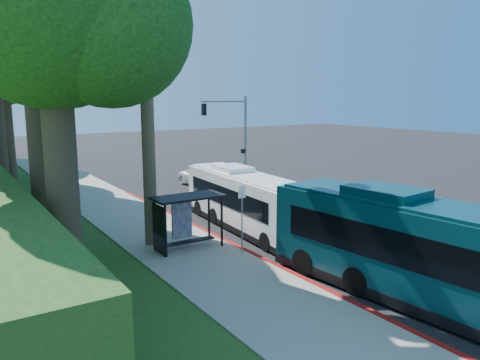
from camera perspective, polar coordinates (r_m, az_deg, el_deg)
ground at (r=27.88m, az=3.88°, el=-4.35°), size 140.00×140.00×0.00m
sidewalk at (r=24.33m, az=-10.09°, el=-6.50°), size 4.50×70.00×0.12m
red_curb at (r=21.96m, az=-0.32°, el=-8.16°), size 0.25×30.00×0.13m
grass_verge at (r=27.62m, az=-25.27°, el=-5.39°), size 8.00×70.00×0.06m
bus_shelter at (r=21.38m, az=-7.10°, el=-3.89°), size 3.20×1.51×2.55m
stop_sign_pole at (r=20.39m, az=0.25°, el=-3.70°), size 0.35×0.06×3.17m
traffic_signal_pole at (r=37.47m, az=-0.63°, el=6.24°), size 4.10×0.30×7.00m
tree_2 at (r=37.94m, az=-27.22°, el=14.36°), size 8.82×8.40×15.12m
tree_6 at (r=16.13m, az=-21.78°, el=19.27°), size 7.56×7.20×13.74m
white_bus at (r=24.63m, az=0.92°, el=-2.53°), size 3.05×10.86×3.20m
teal_bus at (r=16.84m, az=22.66°, el=-8.33°), size 3.93×12.90×3.79m
pickup at (r=36.82m, az=-4.42°, el=0.28°), size 2.43×5.01×1.37m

